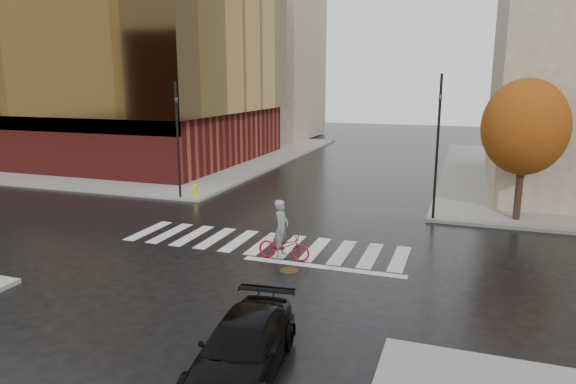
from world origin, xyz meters
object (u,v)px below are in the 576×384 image
Objects in this scene: cyclist at (283,239)px; traffic_light_nw at (177,134)px; fire_hydrant at (195,190)px; sedan at (243,347)px; traffic_light_ne at (438,139)px.

traffic_light_nw reaches higher than cyclist.
fire_hydrant is at bearing 47.63° from cyclist.
traffic_light_nw is (-10.47, 14.74, 3.03)m from sedan.
traffic_light_ne is at bearing 98.42° from traffic_light_nw.
cyclist is 11.76m from traffic_light_nw.
traffic_light_ne reaches higher than sedan.
sedan is at bearing -57.24° from fire_hydrant.
sedan is 1.94× the size of cyclist.
sedan is at bearing 63.92° from traffic_light_ne.
fire_hydrant is at bearing 116.39° from sedan.
cyclist is 3.08× the size of fire_hydrant.
traffic_light_ne is (4.91, 7.30, 3.12)m from cyclist.
traffic_light_nw is at bearing -13.88° from traffic_light_ne.
sedan is at bearing 43.82° from traffic_light_nw.
cyclist reaches higher than fire_hydrant.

